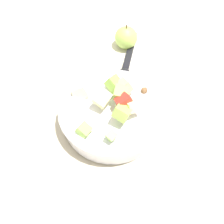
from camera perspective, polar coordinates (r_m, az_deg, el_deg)
The scene contains 5 objects.
ground_plane at distance 0.77m, azimuth -1.08°, elevation -2.54°, with size 2.40×2.40×0.00m, color silver.
placemat at distance 0.77m, azimuth -1.09°, elevation -2.41°, with size 0.43×0.37×0.01m, color #BCB299.
salad_bowl at distance 0.74m, azimuth -0.01°, elevation -0.20°, with size 0.25×0.25×0.11m.
serving_spoon at distance 0.89m, azimuth 2.61°, elevation 8.52°, with size 0.21×0.05×0.01m.
whole_apple at distance 0.95m, azimuth 2.55°, elevation 13.30°, with size 0.07×0.07×0.08m.
Camera 1 is at (0.43, 0.06, 0.64)m, focal length 50.58 mm.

